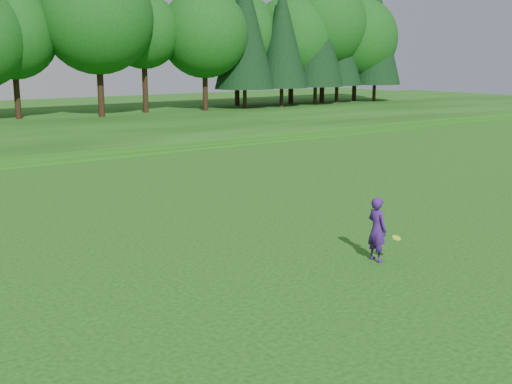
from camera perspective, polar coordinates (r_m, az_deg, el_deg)
ground at (r=15.71m, az=-2.73°, el=-7.75°), size 140.00×140.00×0.00m
woman at (r=17.12m, az=10.71°, el=-3.27°), size 0.50×0.97×1.72m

